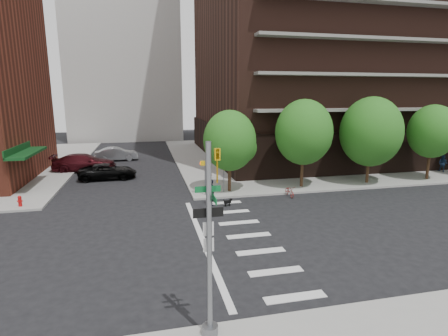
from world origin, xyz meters
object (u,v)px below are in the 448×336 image
object	(u,v)px
scooter	(290,191)
pedestrian_far	(443,163)
parked_car_black	(108,172)
dog_walker	(212,192)
traffic_signal	(210,258)
parked_car_maroon	(84,162)
fire_hydrant	(20,200)
parked_car_silver	(117,154)

from	to	relation	value
scooter	pedestrian_far	distance (m)	18.05
parked_car_black	dog_walker	size ratio (longest dim) A/B	2.76
traffic_signal	parked_car_maroon	size ratio (longest dim) A/B	1.00
pedestrian_far	traffic_signal	bearing A→B (deg)	-78.16
traffic_signal	pedestrian_far	size ratio (longest dim) A/B	3.63
fire_hydrant	parked_car_black	size ratio (longest dim) A/B	0.15
pedestrian_far	parked_car_maroon	bearing A→B (deg)	-127.29
parked_car_maroon	scooter	world-z (taller)	parked_car_maroon
pedestrian_far	scooter	bearing A→B (deg)	-99.65
parked_car_maroon	dog_walker	xyz separation A→B (m)	(10.28, -13.62, 0.04)
parked_car_black	pedestrian_far	xyz separation A→B (m)	(31.30, -4.62, 0.28)
fire_hydrant	parked_car_black	distance (m)	8.91
traffic_signal	parked_car_black	world-z (taller)	traffic_signal
parked_car_maroon	parked_car_silver	distance (m)	5.86
parked_car_silver	traffic_signal	bearing A→B (deg)	-175.65
dog_walker	parked_car_maroon	bearing A→B (deg)	34.01
parked_car_black	parked_car_silver	world-z (taller)	parked_car_silver
scooter	parked_car_silver	bearing A→B (deg)	127.92
parked_car_maroon	parked_car_silver	bearing A→B (deg)	-28.40
fire_hydrant	scooter	distance (m)	18.67
parked_car_maroon	scooter	size ratio (longest dim) A/B	3.92
parked_car_maroon	pedestrian_far	bearing A→B (deg)	-105.39
traffic_signal	dog_walker	size ratio (longest dim) A/B	3.31
pedestrian_far	fire_hydrant	bearing A→B (deg)	-108.41
traffic_signal	dog_walker	distance (m)	13.57
dog_walker	parked_car_silver	bearing A→B (deg)	18.90
scooter	dog_walker	world-z (taller)	dog_walker
fire_hydrant	scooter	world-z (taller)	fire_hydrant
pedestrian_far	parked_car_silver	bearing A→B (deg)	-136.92
traffic_signal	parked_car_silver	xyz separation A→B (m)	(-5.03, 32.03, -1.91)
parked_car_black	dog_walker	world-z (taller)	dog_walker
parked_car_black	pedestrian_far	distance (m)	31.64
scooter	dog_walker	xyz separation A→B (m)	(-6.05, -0.78, 0.51)
traffic_signal	fire_hydrant	size ratio (longest dim) A/B	8.20
fire_hydrant	parked_car_maroon	bearing A→B (deg)	78.72
traffic_signal	parked_car_maroon	bearing A→B (deg)	106.08
parked_car_black	parked_car_maroon	world-z (taller)	parked_car_maroon
fire_hydrant	dog_walker	size ratio (longest dim) A/B	0.40
parked_car_silver	scooter	xyz separation A→B (m)	(13.63, -18.04, -0.38)
parked_car_silver	scooter	world-z (taller)	parked_car_silver
parked_car_black	parked_car_maroon	xyz separation A→B (m)	(-2.58, 4.09, 0.17)
dog_walker	pedestrian_far	distance (m)	24.11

